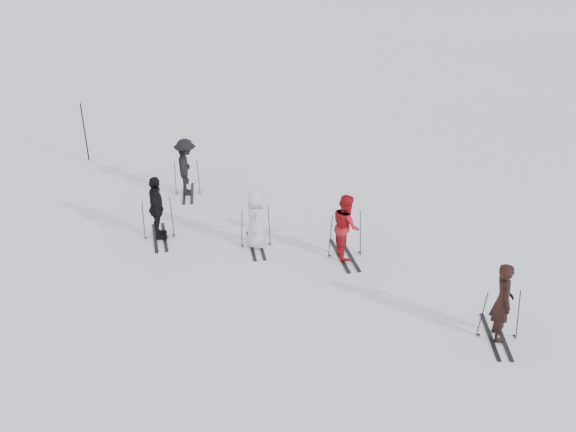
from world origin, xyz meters
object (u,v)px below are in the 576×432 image
at_px(skier_uphill_far, 186,168).
at_px(piste_marker, 85,132).
at_px(skier_red, 346,227).
at_px(skier_grey, 255,220).
at_px(skier_uphill_left, 157,209).
at_px(skier_near_dark, 502,303).

xyz_separation_m(skier_uphill_far, piste_marker, (-2.36, 4.37, 0.15)).
bearing_deg(skier_uphill_far, skier_red, -135.90).
xyz_separation_m(skier_grey, skier_uphill_left, (-2.30, 1.64, 0.11)).
relative_size(skier_near_dark, skier_uphill_far, 1.00).
bearing_deg(skier_uphill_left, skier_near_dark, -132.07).
distance_m(skier_near_dark, piste_marker, 15.85).
xyz_separation_m(skier_uphill_left, piste_marker, (-0.69, 6.83, 0.15)).
bearing_deg(piste_marker, skier_uphill_far, -61.63).
height_order(skier_red, piste_marker, piste_marker).
distance_m(skier_uphill_far, piste_marker, 4.97).
height_order(skier_near_dark, skier_grey, skier_near_dark).
relative_size(skier_red, piste_marker, 0.83).
height_order(skier_grey, piste_marker, piste_marker).
height_order(skier_red, skier_uphill_far, skier_uphill_far).
distance_m(skier_uphill_left, piste_marker, 6.87).
xyz_separation_m(skier_near_dark, skier_grey, (-3.20, 6.12, -0.11)).
height_order(skier_uphill_left, skier_uphill_far, skier_uphill_left).
distance_m(skier_grey, piste_marker, 8.99).
bearing_deg(skier_uphill_far, piste_marker, 47.88).
relative_size(skier_uphill_far, piste_marker, 0.86).
bearing_deg(skier_red, skier_uphill_far, 38.81).
xyz_separation_m(skier_red, piste_marker, (-4.95, 10.03, 0.18)).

